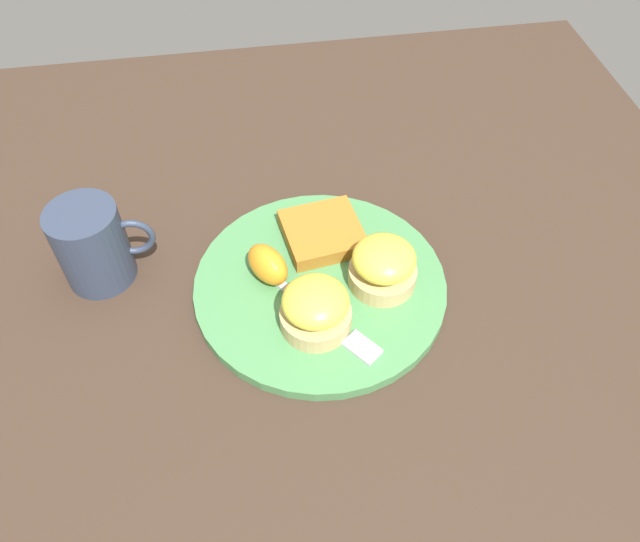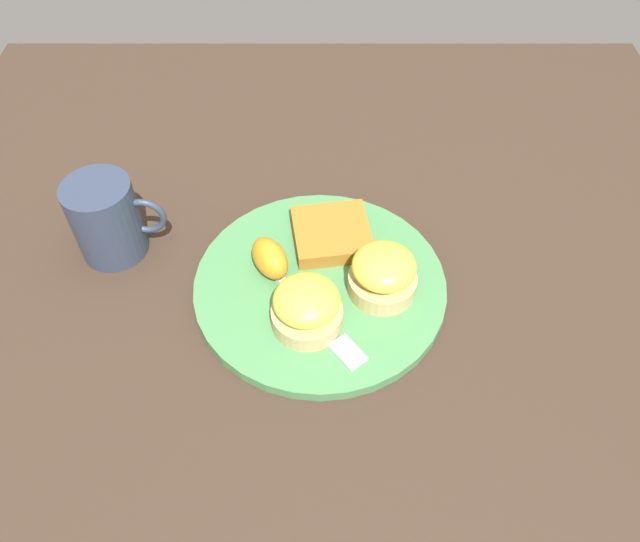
{
  "view_description": "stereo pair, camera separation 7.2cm",
  "coord_description": "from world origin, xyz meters",
  "px_view_note": "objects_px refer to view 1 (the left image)",
  "views": [
    {
      "loc": [
        -0.07,
        -0.45,
        0.58
      ],
      "look_at": [
        0.0,
        0.0,
        0.03
      ],
      "focal_mm": 35.0,
      "sensor_mm": 36.0,
      "label": 1
    },
    {
      "loc": [
        -0.0,
        -0.46,
        0.58
      ],
      "look_at": [
        0.0,
        0.0,
        0.03
      ],
      "focal_mm": 35.0,
      "sensor_mm": 36.0,
      "label": 2
    }
  ],
  "objects_px": {
    "hashbrown_patty": "(323,233)",
    "orange_wedge": "(268,264)",
    "sandwich_benedict_right": "(383,266)",
    "sandwich_benedict_left": "(316,308)",
    "fork": "(319,315)",
    "cup": "(93,245)"
  },
  "relations": [
    {
      "from": "hashbrown_patty",
      "to": "orange_wedge",
      "type": "xyz_separation_m",
      "value": [
        -0.07,
        -0.05,
        0.01
      ]
    },
    {
      "from": "sandwich_benedict_right",
      "to": "hashbrown_patty",
      "type": "relative_size",
      "value": 0.86
    },
    {
      "from": "sandwich_benedict_left",
      "to": "fork",
      "type": "bearing_deg",
      "value": 58.55
    },
    {
      "from": "sandwich_benedict_right",
      "to": "fork",
      "type": "height_order",
      "value": "sandwich_benedict_right"
    },
    {
      "from": "sandwich_benedict_left",
      "to": "sandwich_benedict_right",
      "type": "relative_size",
      "value": 1.0
    },
    {
      "from": "hashbrown_patty",
      "to": "fork",
      "type": "relative_size",
      "value": 0.57
    },
    {
      "from": "sandwich_benedict_left",
      "to": "fork",
      "type": "height_order",
      "value": "sandwich_benedict_left"
    },
    {
      "from": "sandwich_benedict_right",
      "to": "orange_wedge",
      "type": "distance_m",
      "value": 0.13
    },
    {
      "from": "sandwich_benedict_right",
      "to": "orange_wedge",
      "type": "height_order",
      "value": "sandwich_benedict_right"
    },
    {
      "from": "sandwich_benedict_right",
      "to": "sandwich_benedict_left",
      "type": "bearing_deg",
      "value": -151.09
    },
    {
      "from": "orange_wedge",
      "to": "hashbrown_patty",
      "type": "bearing_deg",
      "value": 34.92
    },
    {
      "from": "sandwich_benedict_right",
      "to": "cup",
      "type": "bearing_deg",
      "value": 166.81
    },
    {
      "from": "sandwich_benedict_right",
      "to": "fork",
      "type": "relative_size",
      "value": 0.49
    },
    {
      "from": "hashbrown_patty",
      "to": "orange_wedge",
      "type": "relative_size",
      "value": 1.54
    },
    {
      "from": "sandwich_benedict_left",
      "to": "orange_wedge",
      "type": "relative_size",
      "value": 1.32
    },
    {
      "from": "sandwich_benedict_left",
      "to": "cup",
      "type": "xyz_separation_m",
      "value": [
        -0.24,
        0.12,
        0.01
      ]
    },
    {
      "from": "hashbrown_patty",
      "to": "cup",
      "type": "xyz_separation_m",
      "value": [
        -0.27,
        -0.0,
        0.03
      ]
    },
    {
      "from": "orange_wedge",
      "to": "sandwich_benedict_left",
      "type": "bearing_deg",
      "value": -59.82
    },
    {
      "from": "sandwich_benedict_right",
      "to": "cup",
      "type": "height_order",
      "value": "cup"
    },
    {
      "from": "sandwich_benedict_left",
      "to": "orange_wedge",
      "type": "bearing_deg",
      "value": 120.18
    },
    {
      "from": "sandwich_benedict_right",
      "to": "orange_wedge",
      "type": "relative_size",
      "value": 1.32
    },
    {
      "from": "sandwich_benedict_right",
      "to": "hashbrown_patty",
      "type": "distance_m",
      "value": 0.1
    }
  ]
}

